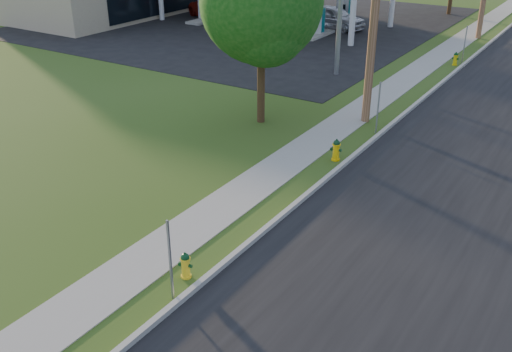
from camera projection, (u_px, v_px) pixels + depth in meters
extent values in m
cube|color=black|center=(441.00, 236.00, 14.99)|extent=(8.00, 120.00, 0.02)
cube|color=#9B998E|center=(307.00, 195.00, 16.91)|extent=(0.15, 120.00, 0.15)
cube|color=#9C998D|center=(257.00, 183.00, 17.78)|extent=(1.50, 120.00, 0.03)
cube|color=black|center=(249.00, 20.00, 41.60)|extent=(26.00, 28.00, 0.02)
cube|color=gray|center=(170.00, 260.00, 12.24)|extent=(0.05, 0.04, 2.00)
cube|color=gray|center=(378.00, 108.00, 21.16)|extent=(0.05, 0.04, 2.00)
cube|color=gray|center=(464.00, 45.00, 30.39)|extent=(0.05, 0.04, 2.00)
cube|color=#9B998E|center=(206.00, 20.00, 41.27)|extent=(1.20, 3.20, 0.18)
cube|color=#9EA0A3|center=(205.00, 7.00, 40.85)|extent=(0.90, 0.50, 1.70)
cube|color=#066168|center=(205.00, 7.00, 40.85)|extent=(0.94, 0.40, 1.50)
cube|color=black|center=(203.00, 4.00, 40.53)|extent=(0.50, 0.02, 0.40)
cube|color=#9B998E|center=(316.00, 35.00, 36.89)|extent=(1.20, 3.20, 0.18)
cube|color=#9EA0A3|center=(317.00, 20.00, 36.47)|extent=(0.90, 0.50, 1.70)
cube|color=#066168|center=(317.00, 20.00, 36.47)|extent=(0.94, 0.40, 1.50)
cube|color=black|center=(315.00, 16.00, 36.16)|extent=(0.50, 0.02, 0.40)
cube|color=#9B998E|center=(237.00, 12.00, 44.29)|extent=(1.20, 3.20, 0.18)
cube|color=#9B998E|center=(343.00, 24.00, 39.92)|extent=(1.20, 3.20, 0.18)
cube|color=#9EA0A3|center=(343.00, 10.00, 39.50)|extent=(0.90, 0.50, 1.70)
cube|color=#066168|center=(343.00, 10.00, 39.50)|extent=(0.94, 0.40, 1.50)
cube|color=black|center=(342.00, 7.00, 39.18)|extent=(0.50, 0.02, 0.40)
cylinder|color=gray|center=(339.00, 24.00, 27.73)|extent=(0.24, 0.24, 5.00)
cylinder|color=#332311|center=(261.00, 78.00, 21.96)|extent=(0.30, 0.30, 3.56)
sphere|color=#0C4C0D|center=(261.00, 2.00, 20.71)|extent=(4.56, 4.56, 4.56)
sphere|color=#0C4C0D|center=(266.00, 24.00, 20.60)|extent=(3.14, 3.14, 3.14)
cylinder|color=yellow|center=(186.00, 276.00, 13.37)|extent=(0.25, 0.25, 0.05)
cylinder|color=yellow|center=(186.00, 267.00, 13.26)|extent=(0.20, 0.20, 0.55)
cylinder|color=yellow|center=(185.00, 259.00, 13.16)|extent=(0.25, 0.25, 0.04)
sphere|color=#0A3917|center=(185.00, 258.00, 13.14)|extent=(0.21, 0.21, 0.21)
cylinder|color=#0A3917|center=(185.00, 254.00, 13.09)|extent=(0.05, 0.05, 0.05)
cylinder|color=#0A3917|center=(183.00, 268.00, 13.13)|extent=(0.11, 0.12, 0.10)
cylinder|color=#0A3917|center=(181.00, 263.00, 13.28)|extent=(0.10, 0.09, 0.08)
cylinder|color=#0A3917|center=(190.00, 266.00, 13.18)|extent=(0.10, 0.09, 0.08)
cylinder|color=yellow|center=(336.00, 159.00, 19.36)|extent=(0.29, 0.29, 0.06)
cylinder|color=yellow|center=(336.00, 152.00, 19.24)|extent=(0.23, 0.23, 0.62)
cylinder|color=yellow|center=(337.00, 144.00, 19.12)|extent=(0.29, 0.29, 0.04)
sphere|color=black|center=(337.00, 143.00, 19.10)|extent=(0.24, 0.24, 0.24)
cylinder|color=black|center=(337.00, 140.00, 19.05)|extent=(0.05, 0.05, 0.06)
cylinder|color=black|center=(335.00, 151.00, 19.09)|extent=(0.12, 0.13, 0.11)
cylinder|color=black|center=(332.00, 149.00, 19.27)|extent=(0.11, 0.10, 0.09)
cylinder|color=black|center=(340.00, 150.00, 19.14)|extent=(0.11, 0.10, 0.09)
cylinder|color=yellow|center=(455.00, 65.00, 30.43)|extent=(0.27, 0.27, 0.06)
cylinder|color=yellow|center=(455.00, 60.00, 30.32)|extent=(0.21, 0.21, 0.57)
cylinder|color=yellow|center=(456.00, 55.00, 30.21)|extent=(0.27, 0.27, 0.04)
sphere|color=#073810|center=(456.00, 55.00, 30.19)|extent=(0.22, 0.22, 0.22)
cylinder|color=#073810|center=(456.00, 52.00, 30.14)|extent=(0.05, 0.05, 0.06)
cylinder|color=#073810|center=(454.00, 59.00, 30.21)|extent=(0.14, 0.14, 0.10)
cylinder|color=#073810|center=(453.00, 58.00, 30.38)|extent=(0.12, 0.11, 0.09)
cylinder|color=#073810|center=(458.00, 59.00, 30.19)|extent=(0.12, 0.11, 0.09)
imported|color=maroon|center=(215.00, 9.00, 42.10)|extent=(5.29, 3.92, 1.33)
imported|color=#BBBDC2|center=(333.00, 17.00, 38.71)|extent=(4.78, 2.61, 1.54)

